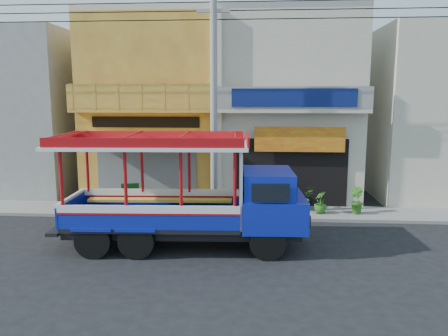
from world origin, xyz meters
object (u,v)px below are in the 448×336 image
object	(u,v)px
songthaew_truck	(200,194)
potted_plant_b	(356,200)
utility_pole	(218,84)
green_sign	(131,199)
potted_plant_c	(320,203)
potted_plant_a	(303,197)

from	to	relation	value
songthaew_truck	potted_plant_b	world-z (taller)	songthaew_truck
utility_pole	green_sign	size ratio (longest dim) A/B	26.29
songthaew_truck	green_sign	xyz separation A→B (m)	(-3.30, 3.88, -1.11)
songthaew_truck	potted_plant_c	world-z (taller)	songthaew_truck
green_sign	utility_pole	bearing A→B (deg)	-8.84
potted_plant_a	potted_plant_b	distance (m)	2.04
green_sign	potted_plant_b	bearing A→B (deg)	0.29
utility_pole	potted_plant_a	world-z (taller)	utility_pole
green_sign	potted_plant_c	size ratio (longest dim) A/B	1.25
green_sign	potted_plant_c	distance (m)	7.48
potted_plant_a	potted_plant_c	xyz separation A→B (m)	(0.60, -0.59, -0.05)
green_sign	potted_plant_b	distance (m)	8.86
songthaew_truck	potted_plant_a	bearing A→B (deg)	51.00
green_sign	potted_plant_b	size ratio (longest dim) A/B	1.03
songthaew_truck	potted_plant_b	distance (m)	6.88
potted_plant_c	potted_plant_a	bearing A→B (deg)	-135.73
utility_pole	green_sign	distance (m)	5.74
utility_pole	potted_plant_a	size ratio (longest dim) A/B	29.20
utility_pole	potted_plant_c	size ratio (longest dim) A/B	32.81
songthaew_truck	potted_plant_c	size ratio (longest dim) A/B	8.87
potted_plant_b	potted_plant_c	distance (m)	1.38
potted_plant_a	green_sign	bearing A→B (deg)	148.96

